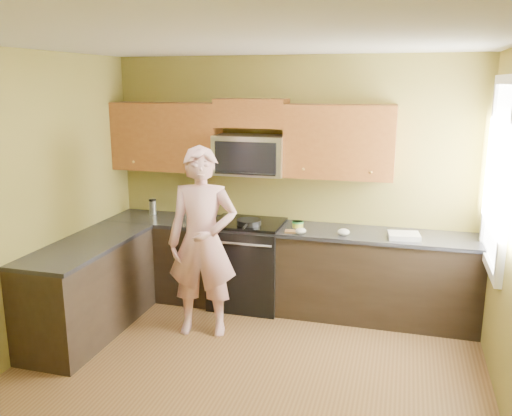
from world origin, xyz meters
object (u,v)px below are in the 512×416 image
(woman, at_px, (203,242))
(butter_tub, at_px, (298,227))
(stove, at_px, (248,263))
(microwave, at_px, (251,174))
(travel_mug, at_px, (153,214))
(frying_pan, at_px, (249,225))

(woman, distance_m, butter_tub, 1.10)
(stove, relative_size, butter_tub, 8.02)
(woman, bearing_deg, microwave, 64.71)
(butter_tub, relative_size, travel_mug, 0.66)
(microwave, xyz_separation_m, travel_mug, (-1.19, 0.01, -0.53))
(frying_pan, height_order, travel_mug, travel_mug)
(microwave, xyz_separation_m, woman, (-0.22, -0.88, -0.53))
(stove, distance_m, butter_tub, 0.71)
(stove, height_order, butter_tub, butter_tub)
(frying_pan, bearing_deg, woman, -117.59)
(butter_tub, bearing_deg, microwave, 170.08)
(microwave, relative_size, butter_tub, 6.42)
(frying_pan, bearing_deg, travel_mug, 164.14)
(woman, bearing_deg, travel_mug, 126.14)
(woman, height_order, travel_mug, woman)
(stove, height_order, travel_mug, travel_mug)
(stove, relative_size, frying_pan, 2.10)
(microwave, bearing_deg, woman, -104.28)
(woman, xyz_separation_m, frying_pan, (0.28, 0.64, 0.03))
(butter_tub, bearing_deg, frying_pan, -163.48)
(woman, bearing_deg, butter_tub, 34.59)
(microwave, distance_m, woman, 1.05)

